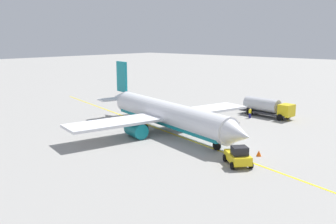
{
  "coord_description": "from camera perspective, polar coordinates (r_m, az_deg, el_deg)",
  "views": [
    {
      "loc": [
        34.72,
        -38.88,
        13.56
      ],
      "look_at": [
        0.0,
        0.0,
        3.0
      ],
      "focal_mm": 39.58,
      "sensor_mm": 36.0,
      "label": 1
    }
  ],
  "objects": [
    {
      "name": "pushback_tug",
      "position": [
        40.75,
        10.75,
        -6.7
      ],
      "size": [
        4.09,
        3.93,
        2.2
      ],
      "color": "yellow",
      "rests_on": "ground"
    },
    {
      "name": "safety_cone_nose",
      "position": [
        44.48,
        13.81,
        -6.18
      ],
      "size": [
        0.61,
        0.61,
        0.68
      ],
      "primitive_type": "cone",
      "color": "#F2590F",
      "rests_on": "ground"
    },
    {
      "name": "airplane",
      "position": [
        53.7,
        -0.32,
        -0.36
      ],
      "size": [
        32.67,
        29.65,
        9.48
      ],
      "color": "white",
      "rests_on": "ground"
    },
    {
      "name": "taxi_line_marking",
      "position": [
        53.86,
        -0.0,
        -3.12
      ],
      "size": [
        78.02,
        19.02,
        0.01
      ],
      "primitive_type": "cube",
      "rotation": [
        0.0,
        0.0,
        -0.24
      ],
      "color": "yellow",
      "rests_on": "ground"
    },
    {
      "name": "ground_plane",
      "position": [
        53.86,
        -0.0,
        -3.13
      ],
      "size": [
        400.0,
        400.0,
        0.0
      ],
      "primitive_type": "plane",
      "color": "#9E9B96"
    },
    {
      "name": "refueling_worker",
      "position": [
        64.62,
        12.51,
        -0.19
      ],
      "size": [
        0.51,
        0.61,
        1.71
      ],
      "color": "navy",
      "rests_on": "ground"
    },
    {
      "name": "fuel_tanker",
      "position": [
        66.33,
        14.99,
        0.78
      ],
      "size": [
        9.96,
        3.61,
        3.15
      ],
      "color": "#2D2D33",
      "rests_on": "ground"
    }
  ]
}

